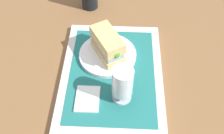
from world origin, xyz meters
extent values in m
plane|color=brown|center=(0.00, 0.00, 0.00)|extent=(3.00, 3.00, 0.00)
cube|color=silver|center=(0.00, 0.00, 0.01)|extent=(0.44, 0.32, 0.02)
cube|color=#1E6B66|center=(0.00, 0.00, 0.02)|extent=(0.38, 0.27, 0.00)
cylinder|color=white|center=(-0.07, -0.02, 0.03)|extent=(0.19, 0.19, 0.01)
cube|color=tan|center=(-0.07, -0.02, 0.05)|extent=(0.14, 0.12, 0.02)
cube|color=#9EA3A8|center=(-0.07, -0.02, 0.07)|extent=(0.13, 0.11, 0.02)
cube|color=silver|center=(-0.07, -0.02, 0.08)|extent=(0.12, 0.10, 0.01)
sphere|color=#47932D|center=(-0.03, 0.01, 0.09)|extent=(0.04, 0.04, 0.04)
cube|color=tan|center=(-0.07, -0.02, 0.10)|extent=(0.14, 0.12, 0.04)
cylinder|color=silver|center=(0.09, 0.03, 0.02)|extent=(0.06, 0.06, 0.01)
cylinder|color=silver|center=(0.09, 0.03, 0.04)|extent=(0.01, 0.01, 0.02)
cylinder|color=silver|center=(0.09, 0.03, 0.10)|extent=(0.06, 0.06, 0.09)
cylinder|color=gold|center=(0.09, 0.03, 0.07)|extent=(0.06, 0.06, 0.04)
cylinder|color=white|center=(0.09, 0.03, 0.09)|extent=(0.05, 0.05, 0.01)
cube|color=white|center=(0.10, -0.07, 0.02)|extent=(0.09, 0.07, 0.01)
camera|label=1|loc=(0.51, 0.02, 0.68)|focal=42.10mm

